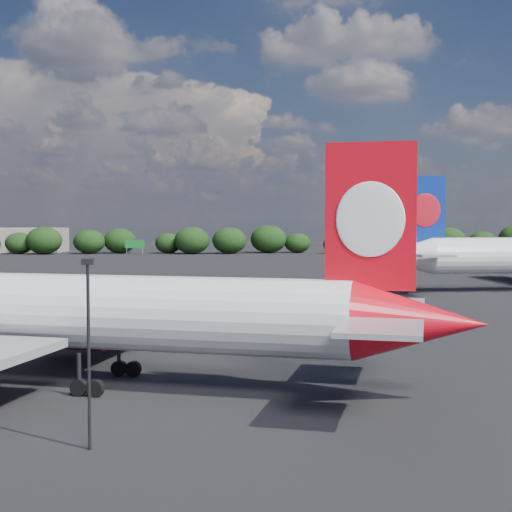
{
  "coord_description": "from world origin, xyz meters",
  "views": [
    {
      "loc": [
        14.62,
        -46.54,
        11.07
      ],
      "look_at": [
        16.0,
        12.0,
        8.0
      ],
      "focal_mm": 50.0,
      "sensor_mm": 36.0,
      "label": 1
    }
  ],
  "objects": [
    {
      "name": "horizon_treeline",
      "position": [
        16.21,
        179.93,
        3.92
      ],
      "size": [
        201.98,
        16.37,
        9.26
      ],
      "color": "black",
      "rests_on": "ground"
    },
    {
      "name": "highway_sign",
      "position": [
        -18.0,
        176.0,
        3.13
      ],
      "size": [
        6.0,
        0.3,
        4.5
      ],
      "color": "#156926",
      "rests_on": "ground"
    },
    {
      "name": "billboard_yellow",
      "position": [
        12.0,
        182.0,
        3.87
      ],
      "size": [
        5.0,
        0.3,
        5.5
      ],
      "color": "gold",
      "rests_on": "ground"
    },
    {
      "name": "terminal_building",
      "position": [
        -65.0,
        192.0,
        4.0
      ],
      "size": [
        42.0,
        16.0,
        8.0
      ],
      "color": "gray",
      "rests_on": "ground"
    },
    {
      "name": "ground",
      "position": [
        0.0,
        60.0,
        0.0
      ],
      "size": [
        500.0,
        500.0,
        0.0
      ],
      "primitive_type": "plane",
      "color": "black",
      "rests_on": "ground"
    },
    {
      "name": "qantas_airliner",
      "position": [
        5.09,
        0.57,
        4.76
      ],
      "size": [
        47.34,
        45.35,
        15.63
      ],
      "color": "white",
      "rests_on": "ground"
    },
    {
      "name": "apron_lamp_post",
      "position": [
        7.44,
        -12.74,
        5.22
      ],
      "size": [
        0.55,
        0.3,
        9.18
      ],
      "color": "black",
      "rests_on": "ground"
    }
  ]
}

